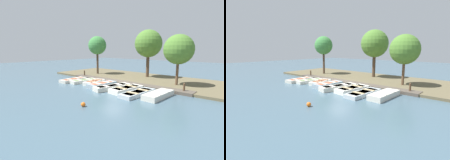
# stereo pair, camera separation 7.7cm
# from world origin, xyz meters

# --- Properties ---
(ground_plane) EXTENTS (80.00, 80.00, 0.00)m
(ground_plane) POSITION_xyz_m (0.00, 0.00, 0.00)
(ground_plane) COLOR #425B6B
(shore_bank) EXTENTS (8.00, 24.00, 0.22)m
(shore_bank) POSITION_xyz_m (-5.00, 0.00, 0.11)
(shore_bank) COLOR brown
(shore_bank) RESTS_ON ground_plane
(dock_walkway) EXTENTS (1.10, 14.59, 0.26)m
(dock_walkway) POSITION_xyz_m (-1.44, 0.00, 0.13)
(dock_walkway) COLOR #51473D
(dock_walkway) RESTS_ON ground_plane
(rowboat_0) EXTENTS (3.26, 1.40, 0.34)m
(rowboat_0) POSITION_xyz_m (1.15, -4.96, 0.17)
(rowboat_0) COLOR beige
(rowboat_0) RESTS_ON ground_plane
(rowboat_1) EXTENTS (3.01, 1.49, 0.35)m
(rowboat_1) POSITION_xyz_m (0.81, -3.54, 0.17)
(rowboat_1) COLOR beige
(rowboat_1) RESTS_ON ground_plane
(rowboat_2) EXTENTS (2.85, 1.71, 0.38)m
(rowboat_2) POSITION_xyz_m (0.55, -2.08, 0.19)
(rowboat_2) COLOR silver
(rowboat_2) RESTS_ON ground_plane
(rowboat_3) EXTENTS (3.05, 1.21, 0.44)m
(rowboat_3) POSITION_xyz_m (1.05, -0.46, 0.22)
(rowboat_3) COLOR #8C9EA8
(rowboat_3) RESTS_ON ground_plane
(rowboat_4) EXTENTS (3.69, 1.76, 0.42)m
(rowboat_4) POSITION_xyz_m (1.20, 1.01, 0.21)
(rowboat_4) COLOR beige
(rowboat_4) RESTS_ON ground_plane
(rowboat_5) EXTENTS (3.32, 1.57, 0.42)m
(rowboat_5) POSITION_xyz_m (0.98, 2.45, 0.21)
(rowboat_5) COLOR silver
(rowboat_5) RESTS_ON ground_plane
(rowboat_6) EXTENTS (3.61, 1.25, 0.33)m
(rowboat_6) POSITION_xyz_m (1.30, 3.82, 0.16)
(rowboat_6) COLOR #B2BCC1
(rowboat_6) RESTS_ON ground_plane
(rowboat_7) EXTENTS (3.12, 1.16, 0.44)m
(rowboat_7) POSITION_xyz_m (0.90, 5.40, 0.22)
(rowboat_7) COLOR beige
(rowboat_7) RESTS_ON ground_plane
(mooring_post_near) EXTENTS (0.16, 0.16, 0.92)m
(mooring_post_near) POSITION_xyz_m (-1.49, -6.21, 0.46)
(mooring_post_near) COLOR brown
(mooring_post_near) RESTS_ON ground_plane
(mooring_post_far) EXTENTS (0.16, 0.16, 0.92)m
(mooring_post_far) POSITION_xyz_m (-1.49, 6.42, 0.46)
(mooring_post_far) COLOR brown
(mooring_post_far) RESTS_ON ground_plane
(buoy) EXTENTS (0.29, 0.29, 0.29)m
(buoy) POSITION_xyz_m (6.01, 2.84, 0.15)
(buoy) COLOR orange
(buoy) RESTS_ON ground_plane
(park_tree_far_left) EXTENTS (2.46, 2.46, 5.33)m
(park_tree_far_left) POSITION_xyz_m (-4.02, -6.40, 4.05)
(park_tree_far_left) COLOR #4C3828
(park_tree_far_left) RESTS_ON ground_plane
(park_tree_left) EXTENTS (3.28, 3.28, 5.90)m
(park_tree_left) POSITION_xyz_m (-6.13, 0.27, 4.22)
(park_tree_left) COLOR #4C3828
(park_tree_left) RESTS_ON ground_plane
(park_tree_center) EXTENTS (2.79, 2.79, 4.97)m
(park_tree_center) POSITION_xyz_m (-3.66, 4.93, 3.56)
(park_tree_center) COLOR brown
(park_tree_center) RESTS_ON ground_plane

